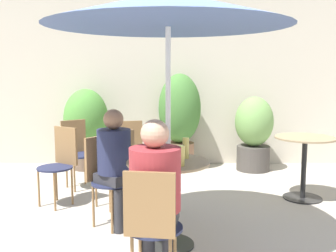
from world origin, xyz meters
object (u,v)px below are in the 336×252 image
at_px(seated_person_0, 115,158).
at_px(beer_glass_3, 151,149).
at_px(potted_plant_1, 180,116).
at_px(bistro_chair_1, 152,220).
at_px(bistro_chair_0, 105,172).
at_px(bistro_chair_5, 61,158).
at_px(bistro_chair_3, 129,146).
at_px(seated_person_1, 155,189).
at_px(beer_glass_0, 152,156).
at_px(beer_glass_2, 186,148).
at_px(cafe_table_near, 168,186).
at_px(bistro_chair_2, 76,147).
at_px(bistro_chair_4, 117,162).
at_px(umbrella, 168,9).
at_px(cafe_table_far, 304,155).
at_px(beer_glass_1, 181,156).
at_px(potted_plant_0, 86,124).
at_px(potted_plant_2, 254,132).

distance_m(seated_person_0, beer_glass_3, 0.46).
bearing_deg(potted_plant_1, bistro_chair_1, -94.62).
bearing_deg(beer_glass_3, bistro_chair_0, 142.90).
bearing_deg(bistro_chair_5, bistro_chair_3, 78.15).
xyz_separation_m(seated_person_1, beer_glass_0, (-0.04, 0.49, 0.13)).
distance_m(seated_person_0, potted_plant_1, 2.49).
distance_m(bistro_chair_3, beer_glass_2, 1.88).
bearing_deg(bistro_chair_5, cafe_table_near, -10.15).
xyz_separation_m(bistro_chair_2, beer_glass_2, (1.36, -1.67, 0.31)).
xyz_separation_m(bistro_chair_4, umbrella, (0.56, -0.93, 1.48)).
bearing_deg(beer_glass_3, bistro_chair_4, 117.19).
distance_m(bistro_chair_1, potted_plant_1, 3.59).
bearing_deg(cafe_table_far, bistro_chair_4, -170.75).
xyz_separation_m(bistro_chair_0, umbrella, (0.62, -0.48, 1.48)).
xyz_separation_m(bistro_chair_5, beer_glass_1, (1.33, -1.28, 0.31)).
bearing_deg(cafe_table_far, beer_glass_2, -141.48).
bearing_deg(bistro_chair_3, beer_glass_0, 87.62).
height_order(cafe_table_near, potted_plant_0, potted_plant_0).
bearing_deg(bistro_chair_5, bistro_chair_0, -13.97).
relative_size(bistro_chair_1, beer_glass_1, 5.31).
distance_m(beer_glass_2, umbrella, 1.18).
relative_size(cafe_table_near, bistro_chair_1, 0.85).
height_order(seated_person_0, seated_person_1, seated_person_1).
distance_m(bistro_chair_4, beer_glass_1, 1.32).
relative_size(cafe_table_far, seated_person_1, 0.63).
bearing_deg(seated_person_1, potted_plant_2, -105.13).
xyz_separation_m(bistro_chair_3, seated_person_0, (0.02, -1.45, 0.16)).
relative_size(bistro_chair_3, potted_plant_0, 0.70).
xyz_separation_m(beer_glass_1, potted_plant_0, (-1.38, 2.94, -0.12)).
bearing_deg(beer_glass_2, bistro_chair_4, 131.57).
height_order(cafe_table_near, bistro_chair_4, bistro_chair_4).
xyz_separation_m(bistro_chair_5, beer_glass_2, (1.38, -0.99, 0.31)).
distance_m(bistro_chair_1, beer_glass_0, 0.70).
xyz_separation_m(beer_glass_1, potted_plant_2, (1.22, 2.85, -0.23)).
bearing_deg(potted_plant_0, cafe_table_near, -65.29).
bearing_deg(bistro_chair_3, potted_plant_2, -169.18).
relative_size(bistro_chair_2, beer_glass_0, 5.42).
distance_m(bistro_chair_1, bistro_chair_3, 2.66).
distance_m(beer_glass_1, potted_plant_0, 3.25).
distance_m(bistro_chair_3, beer_glass_0, 2.05).
relative_size(cafe_table_far, beer_glass_1, 4.52).
height_order(potted_plant_1, potted_plant_2, potted_plant_1).
distance_m(bistro_chair_5, beer_glass_2, 1.73).
distance_m(bistro_chair_2, umbrella, 2.62).
bearing_deg(bistro_chair_3, bistro_chair_1, 85.49).
distance_m(beer_glass_3, umbrella, 1.20).
relative_size(cafe_table_near, seated_person_0, 0.65).
xyz_separation_m(bistro_chair_2, beer_glass_3, (1.06, -1.66, 0.30)).
height_order(seated_person_0, potted_plant_1, potted_plant_1).
bearing_deg(bistro_chair_1, cafe_table_near, -90.00).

